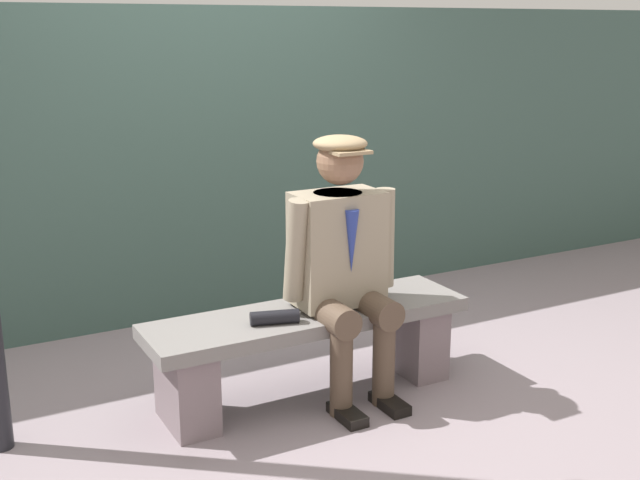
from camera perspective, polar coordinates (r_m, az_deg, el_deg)
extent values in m
plane|color=gray|center=(4.13, -0.81, -10.96)|extent=(30.00, 30.00, 0.00)
cube|color=slate|center=(3.96, -0.83, -5.49)|extent=(1.63, 0.44, 0.07)
cube|color=slate|center=(4.36, 6.69, -6.86)|extent=(0.20, 0.38, 0.39)
cube|color=slate|center=(3.82, -9.45, -10.20)|extent=(0.20, 0.38, 0.39)
cube|color=gray|center=(3.93, 1.24, -0.57)|extent=(0.43, 0.26, 0.56)
cylinder|color=#1E2338|center=(3.88, 1.27, 2.97)|extent=(0.24, 0.24, 0.06)
cone|color=navy|center=(3.80, 2.26, -0.10)|extent=(0.07, 0.07, 0.31)
sphere|color=#8C664C|center=(3.82, 1.43, 5.60)|extent=(0.23, 0.23, 0.23)
ellipsoid|color=#9A805D|center=(3.81, 1.44, 6.86)|extent=(0.26, 0.26, 0.08)
cube|color=#9A805D|center=(3.73, 2.22, 6.23)|extent=(0.18, 0.10, 0.02)
cylinder|color=brown|center=(3.97, 3.63, -4.66)|extent=(0.15, 0.38, 0.15)
cylinder|color=brown|center=(3.96, 4.55, -8.41)|extent=(0.11, 0.11, 0.47)
cube|color=black|center=(4.00, 4.96, -11.48)|extent=(0.10, 0.24, 0.05)
cylinder|color=gray|center=(4.02, 4.59, 0.17)|extent=(0.11, 0.12, 0.50)
cylinder|color=brown|center=(3.86, 0.61, -5.23)|extent=(0.15, 0.38, 0.15)
cylinder|color=brown|center=(3.85, 1.52, -9.10)|extent=(0.11, 0.11, 0.47)
cube|color=black|center=(3.89, 1.95, -12.26)|extent=(0.10, 0.24, 0.05)
cylinder|color=gray|center=(3.78, -1.71, -0.74)|extent=(0.11, 0.17, 0.50)
cylinder|color=black|center=(3.77, -3.24, -5.49)|extent=(0.24, 0.13, 0.07)
cube|color=#3C564E|center=(5.14, -8.57, 5.37)|extent=(12.00, 0.24, 1.93)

